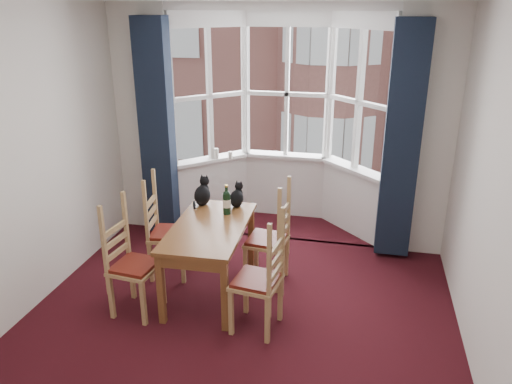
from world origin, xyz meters
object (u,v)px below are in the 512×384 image
(chair_left_near, at_px, (127,266))
(candle_short, at_px, (230,155))
(chair_right_near, at_px, (266,284))
(cat_left, at_px, (203,194))
(cat_right, at_px, (237,197))
(chair_right_far, at_px, (275,242))
(dining_table, at_px, (210,235))
(wine_bottle, at_px, (227,201))
(candle_tall, at_px, (216,153))
(chair_left_far, at_px, (161,234))

(chair_left_near, xyz_separation_m, candle_short, (0.40, 2.26, 0.45))
(chair_left_near, xyz_separation_m, chair_right_near, (1.34, -0.03, 0.00))
(cat_left, xyz_separation_m, cat_right, (0.37, 0.03, -0.02))
(chair_right_far, bearing_deg, cat_right, 154.04)
(chair_left_near, bearing_deg, candle_short, 80.07)
(candle_short, bearing_deg, chair_right_near, -67.59)
(chair_left_near, bearing_deg, dining_table, 35.41)
(chair_left_near, distance_m, chair_right_near, 1.34)
(chair_left_near, distance_m, wine_bottle, 1.17)
(wine_bottle, bearing_deg, chair_right_far, -0.45)
(chair_left_near, relative_size, wine_bottle, 2.92)
(wine_bottle, bearing_deg, cat_right, 77.12)
(wine_bottle, xyz_separation_m, candle_tall, (-0.54, 1.44, 0.06))
(chair_right_near, distance_m, candle_tall, 2.56)
(chair_right_far, xyz_separation_m, candle_tall, (-1.06, 1.44, 0.47))
(chair_right_near, bearing_deg, chair_right_far, 94.88)
(chair_right_near, bearing_deg, dining_table, 143.20)
(chair_left_near, bearing_deg, chair_left_far, 86.27)
(candle_short, bearing_deg, cat_right, -71.68)
(chair_left_near, bearing_deg, cat_right, 51.32)
(chair_right_far, relative_size, candle_tall, 6.80)
(chair_right_far, height_order, candle_short, candle_short)
(chair_right_near, xyz_separation_m, chair_right_far, (-0.07, 0.81, 0.00))
(chair_left_near, height_order, chair_right_near, same)
(chair_left_near, height_order, cat_left, cat_left)
(chair_right_far, xyz_separation_m, cat_left, (-0.83, 0.20, 0.39))
(chair_left_far, height_order, wine_bottle, wine_bottle)
(cat_right, bearing_deg, chair_right_near, -62.97)
(chair_left_near, distance_m, chair_left_far, 0.71)
(chair_right_far, height_order, wine_bottle, wine_bottle)
(chair_left_far, bearing_deg, chair_left_near, -93.73)
(cat_right, bearing_deg, cat_left, -175.66)
(dining_table, distance_m, chair_left_far, 0.69)
(dining_table, height_order, candle_tall, candle_tall)
(chair_right_near, distance_m, cat_left, 1.41)
(cat_right, bearing_deg, chair_left_near, -128.68)
(cat_left, relative_size, wine_bottle, 1.03)
(wine_bottle, distance_m, candle_tall, 1.54)
(cat_left, xyz_separation_m, candle_short, (-0.04, 1.28, 0.05))
(chair_left_near, bearing_deg, chair_right_far, 31.79)
(chair_right_far, distance_m, candle_short, 1.77)
(dining_table, distance_m, chair_right_near, 0.85)
(wine_bottle, height_order, candle_tall, wine_bottle)
(candle_tall, bearing_deg, chair_left_near, -95.48)
(dining_table, height_order, cat_left, cat_left)
(chair_right_far, bearing_deg, wine_bottle, 179.55)
(chair_left_far, bearing_deg, wine_bottle, 6.37)
(chair_left_near, relative_size, cat_right, 3.31)
(cat_right, height_order, wine_bottle, wine_bottle)
(cat_right, height_order, candle_short, cat_right)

